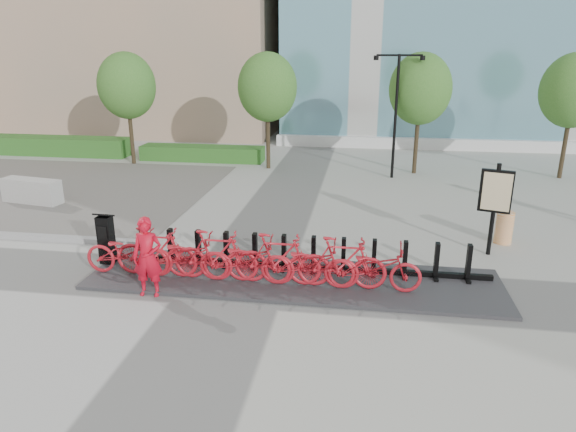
# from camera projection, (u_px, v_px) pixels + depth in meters

# --- Properties ---
(ground) EXTENTS (120.00, 120.00, 0.00)m
(ground) POSITION_uv_depth(u_px,v_px,m) (236.00, 283.00, 11.95)
(ground) COLOR #A4A598
(gravel_patch) EXTENTS (14.00, 14.00, 0.00)m
(gravel_patch) POSITION_uv_depth(u_px,v_px,m) (30.00, 189.00, 19.95)
(gravel_patch) COLOR #625A4F
(gravel_patch) RESTS_ON ground
(hedge_a) EXTENTS (10.00, 1.40, 0.90)m
(hedge_a) POSITION_uv_depth(u_px,v_px,m) (36.00, 145.00, 26.49)
(hedge_a) COLOR #2C722B
(hedge_a) RESTS_ON ground
(hedge_b) EXTENTS (6.00, 1.20, 0.70)m
(hedge_b) POSITION_uv_depth(u_px,v_px,m) (202.00, 153.00, 24.96)
(hedge_b) COLOR #2C722B
(hedge_b) RESTS_ON ground
(tree_0) EXTENTS (2.60, 2.60, 5.10)m
(tree_0) POSITION_uv_depth(u_px,v_px,m) (127.00, 86.00, 23.25)
(tree_0) COLOR #3B3020
(tree_0) RESTS_ON ground
(tree_1) EXTENTS (2.60, 2.60, 5.10)m
(tree_1) POSITION_uv_depth(u_px,v_px,m) (267.00, 87.00, 22.33)
(tree_1) COLOR #3B3020
(tree_1) RESTS_ON ground
(tree_2) EXTENTS (2.60, 2.60, 5.10)m
(tree_2) POSITION_uv_depth(u_px,v_px,m) (420.00, 89.00, 21.40)
(tree_2) COLOR #3B3020
(tree_2) RESTS_ON ground
(tree_3) EXTENTS (2.60, 2.60, 5.10)m
(tree_3) POSITION_uv_depth(u_px,v_px,m) (574.00, 91.00, 20.54)
(tree_3) COLOR #3B3020
(tree_3) RESTS_ON ground
(streetlamp) EXTENTS (2.00, 0.20, 5.00)m
(streetlamp) POSITION_uv_depth(u_px,v_px,m) (396.00, 102.00, 20.74)
(streetlamp) COLOR black
(streetlamp) RESTS_ON ground
(dock_pad) EXTENTS (9.60, 2.40, 0.08)m
(dock_pad) POSITION_uv_depth(u_px,v_px,m) (293.00, 279.00, 12.03)
(dock_pad) COLOR #323235
(dock_pad) RESTS_ON ground
(dock_rail_posts) EXTENTS (8.02, 0.50, 0.85)m
(dock_rail_posts) POSITION_uv_depth(u_px,v_px,m) (298.00, 253.00, 12.33)
(dock_rail_posts) COLOR black
(dock_rail_posts) RESTS_ON dock_pad
(bike_0) EXTENTS (2.05, 0.72, 1.08)m
(bike_0) POSITION_uv_depth(u_px,v_px,m) (127.00, 252.00, 12.08)
(bike_0) COLOR #B31823
(bike_0) RESTS_ON dock_pad
(bike_1) EXTENTS (1.99, 0.56, 1.20)m
(bike_1) POSITION_uv_depth(u_px,v_px,m) (156.00, 252.00, 11.96)
(bike_1) COLOR #B31823
(bike_1) RESTS_ON dock_pad
(bike_2) EXTENTS (2.05, 0.72, 1.08)m
(bike_2) POSITION_uv_depth(u_px,v_px,m) (186.00, 256.00, 11.87)
(bike_2) COLOR #B31823
(bike_2) RESTS_ON dock_pad
(bike_3) EXTENTS (1.99, 0.56, 1.20)m
(bike_3) POSITION_uv_depth(u_px,v_px,m) (216.00, 255.00, 11.75)
(bike_3) COLOR #B31823
(bike_3) RESTS_ON dock_pad
(bike_4) EXTENTS (2.05, 0.72, 1.08)m
(bike_4) POSITION_uv_depth(u_px,v_px,m) (247.00, 260.00, 11.67)
(bike_4) COLOR #B31823
(bike_4) RESTS_ON dock_pad
(bike_5) EXTENTS (1.99, 0.56, 1.20)m
(bike_5) POSITION_uv_depth(u_px,v_px,m) (278.00, 259.00, 11.55)
(bike_5) COLOR #B31823
(bike_5) RESTS_ON dock_pad
(bike_6) EXTENTS (2.05, 0.72, 1.08)m
(bike_6) POSITION_uv_depth(u_px,v_px,m) (309.00, 263.00, 11.46)
(bike_6) COLOR #B31823
(bike_6) RESTS_ON dock_pad
(bike_7) EXTENTS (1.99, 0.56, 1.20)m
(bike_7) POSITION_uv_depth(u_px,v_px,m) (342.00, 263.00, 11.34)
(bike_7) COLOR #B31823
(bike_7) RESTS_ON dock_pad
(bike_8) EXTENTS (2.05, 0.72, 1.08)m
(bike_8) POSITION_uv_depth(u_px,v_px,m) (375.00, 267.00, 11.26)
(bike_8) COLOR #B31823
(bike_8) RESTS_ON dock_pad
(kiosk) EXTENTS (0.42, 0.35, 1.33)m
(kiosk) POSITION_uv_depth(u_px,v_px,m) (106.00, 239.00, 12.68)
(kiosk) COLOR black
(kiosk) RESTS_ON dock_pad
(worker_red) EXTENTS (0.68, 0.47, 1.79)m
(worker_red) POSITION_uv_depth(u_px,v_px,m) (147.00, 257.00, 11.09)
(worker_red) COLOR red
(worker_red) RESTS_ON ground
(construction_barrel) EXTENTS (0.51, 0.51, 0.91)m
(construction_barrel) POSITION_uv_depth(u_px,v_px,m) (504.00, 228.00, 14.26)
(construction_barrel) COLOR orange
(construction_barrel) RESTS_ON ground
(jersey_barrier) EXTENTS (2.27, 0.97, 0.85)m
(jersey_barrier) POSITION_uv_depth(u_px,v_px,m) (32.00, 191.00, 18.05)
(jersey_barrier) COLOR #ADADAD
(jersey_barrier) RESTS_ON ground
(map_sign) EXTENTS (0.80, 0.36, 2.45)m
(map_sign) POSITION_uv_depth(u_px,v_px,m) (496.00, 195.00, 13.10)
(map_sign) COLOR black
(map_sign) RESTS_ON ground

